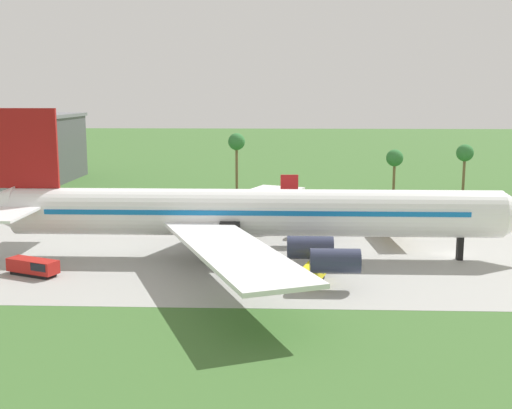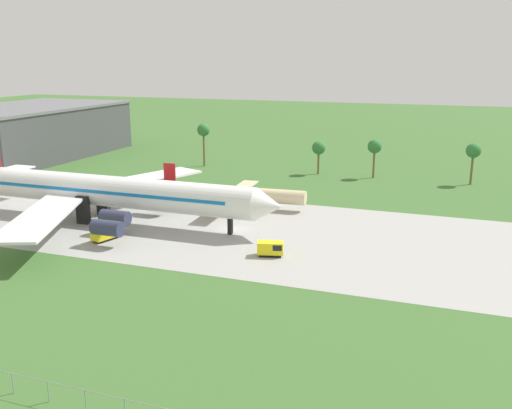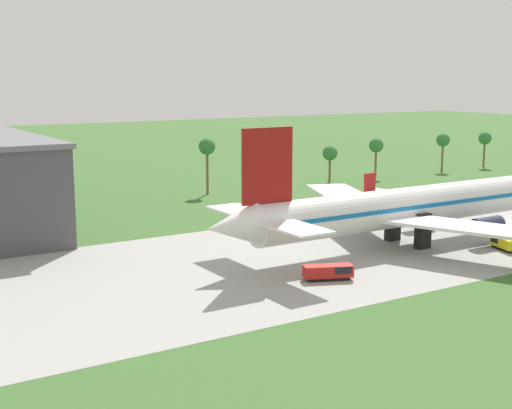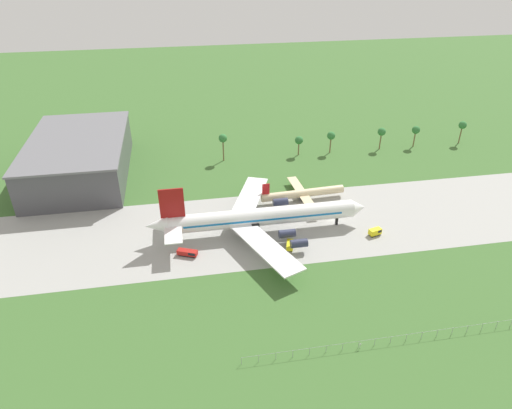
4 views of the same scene
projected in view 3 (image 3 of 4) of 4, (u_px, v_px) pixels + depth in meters
jet_airliner at (416, 206)px, 108.11m from camera, size 72.29×60.60×18.67m
regional_aircraft at (422, 197)px, 133.92m from camera, size 31.28×28.21×8.44m
fuel_truck at (505, 243)px, 104.70m from camera, size 3.27×5.21×1.82m
catering_van at (330, 272)px, 89.19m from camera, size 6.50×4.24×1.89m
palm_tree_row at (408, 143)px, 183.69m from camera, size 114.87×3.60×12.18m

